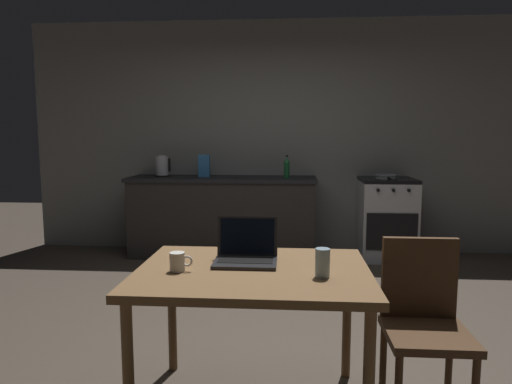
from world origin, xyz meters
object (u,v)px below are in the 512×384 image
(electric_kettle, at_px, (162,166))
(drinking_glass, at_px, (323,263))
(coffee_mug, at_px, (178,262))
(frying_pan, at_px, (386,176))
(dining_table, at_px, (253,283))
(laptop, at_px, (246,254))
(chair, at_px, (423,316))
(bottle, at_px, (287,167))
(cereal_box, at_px, (204,166))
(stove_oven, at_px, (386,219))

(electric_kettle, relative_size, drinking_glass, 1.87)
(coffee_mug, bearing_deg, frying_pan, 62.44)
(coffee_mug, relative_size, drinking_glass, 0.84)
(dining_table, xyz_separation_m, electric_kettle, (-1.31, 3.04, 0.37))
(dining_table, distance_m, drinking_glass, 0.38)
(laptop, relative_size, electric_kettle, 1.27)
(chair, height_order, frying_pan, frying_pan)
(laptop, xyz_separation_m, frying_pan, (1.30, 2.90, 0.15))
(coffee_mug, bearing_deg, chair, 6.37)
(bottle, bearing_deg, electric_kettle, 178.02)
(cereal_box, bearing_deg, laptop, -75.34)
(chair, relative_size, bottle, 3.38)
(bottle, relative_size, frying_pan, 0.61)
(cereal_box, bearing_deg, drinking_glass, -70.08)
(laptop, distance_m, coffee_mug, 0.36)
(chair, bearing_deg, electric_kettle, 137.02)
(stove_oven, bearing_deg, cereal_box, 179.38)
(stove_oven, distance_m, frying_pan, 0.49)
(laptop, relative_size, coffee_mug, 2.84)
(stove_oven, bearing_deg, electric_kettle, 179.95)
(bottle, xyz_separation_m, drinking_glass, (0.19, -3.10, -0.23))
(chair, bearing_deg, drinking_glass, -150.20)
(laptop, bearing_deg, drinking_glass, -29.76)
(bottle, bearing_deg, chair, -76.35)
(frying_pan, relative_size, cereal_box, 1.65)
(frying_pan, bearing_deg, bottle, -178.90)
(stove_oven, distance_m, drinking_glass, 3.31)
(dining_table, height_order, electric_kettle, electric_kettle)
(stove_oven, xyz_separation_m, laptop, (-1.32, -2.93, 0.33))
(frying_pan, distance_m, drinking_glass, 3.26)
(stove_oven, bearing_deg, bottle, -177.60)
(laptop, xyz_separation_m, cereal_box, (-0.77, 2.95, 0.26))
(dining_table, distance_m, bottle, 3.02)
(coffee_mug, bearing_deg, electric_kettle, 106.98)
(stove_oven, relative_size, laptop, 2.87)
(frying_pan, height_order, coffee_mug, frying_pan)
(drinking_glass, bearing_deg, coffee_mug, 176.61)
(cereal_box, bearing_deg, chair, -60.89)
(dining_table, height_order, laptop, laptop)
(stove_oven, height_order, frying_pan, frying_pan)
(chair, distance_m, laptop, 0.94)
(chair, bearing_deg, laptop, -171.74)
(bottle, distance_m, coffee_mug, 3.11)
(bottle, relative_size, cereal_box, 1.01)
(dining_table, xyz_separation_m, laptop, (-0.05, 0.11, 0.12))
(cereal_box, bearing_deg, dining_table, -75.03)
(laptop, distance_m, drinking_glass, 0.44)
(electric_kettle, bearing_deg, stove_oven, -0.05)
(coffee_mug, bearing_deg, cereal_box, 98.34)
(bottle, bearing_deg, dining_table, -92.66)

